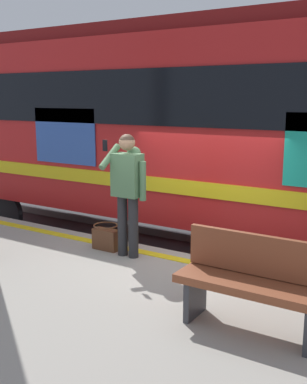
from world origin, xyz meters
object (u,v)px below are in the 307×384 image
passenger (128,185)px  handbag (106,238)px  train_carriage (218,122)px  bench (254,280)px

passenger → handbag: passenger is taller
train_carriage → bench: size_ratio=9.43×
train_carriage → handbag: (0.48, 2.72, -1.56)m
handbag → passenger: bearing=173.0°
train_carriage → passenger: size_ratio=8.05×
train_carriage → bench: bearing=119.3°
bench → train_carriage: bearing=-60.7°
handbag → bench: bearing=156.8°
passenger → handbag: bearing=-7.0°
passenger → bench: (-2.21, 1.08, -0.52)m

